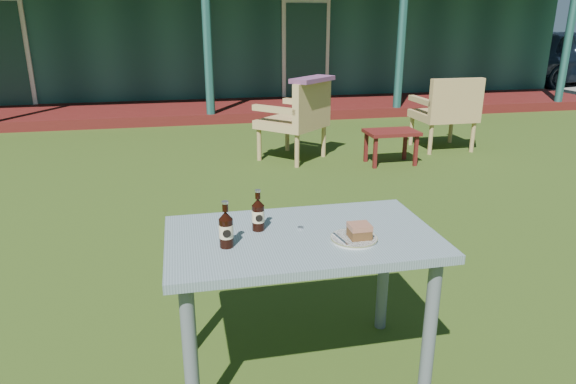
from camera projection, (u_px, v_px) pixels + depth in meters
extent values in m
plane|color=#334916|center=(254.00, 239.00, 4.00)|extent=(80.00, 80.00, 0.00)
cube|color=#1B4743|center=(196.00, 34.00, 12.39)|extent=(15.00, 6.00, 2.60)
cube|color=#521614|center=(208.00, 111.00, 9.17)|extent=(15.00, 1.80, 0.16)
cylinder|color=#1B4743|center=(208.00, 46.00, 8.06)|extent=(0.14, 0.14, 2.45)
cylinder|color=#1B4743|center=(401.00, 44.00, 8.70)|extent=(0.14, 0.14, 2.45)
cylinder|color=#1B4743|center=(568.00, 43.00, 9.33)|extent=(0.14, 0.14, 2.45)
cube|color=white|center=(2.00, 57.00, 9.00)|extent=(0.95, 0.06, 2.00)
cube|color=#193D38|center=(1.00, 57.00, 8.97)|extent=(0.80, 0.04, 1.85)
cube|color=white|center=(306.00, 53.00, 10.08)|extent=(0.95, 0.06, 2.00)
cube|color=#193D38|center=(306.00, 53.00, 10.05)|extent=(0.80, 0.04, 1.85)
imported|color=black|center=(564.00, 56.00, 13.34)|extent=(4.51, 2.63, 1.44)
cube|color=slate|center=(302.00, 238.00, 2.29)|extent=(1.20, 0.70, 0.04)
cylinder|color=slate|center=(191.00, 358.00, 2.06)|extent=(0.06, 0.06, 0.68)
cylinder|color=slate|center=(430.00, 328.00, 2.26)|extent=(0.06, 0.06, 0.68)
cylinder|color=slate|center=(187.00, 292.00, 2.56)|extent=(0.06, 0.06, 0.68)
cylinder|color=slate|center=(384.00, 272.00, 2.76)|extent=(0.06, 0.06, 0.68)
cylinder|color=silver|center=(354.00, 239.00, 2.22)|extent=(0.20, 0.20, 0.01)
cylinder|color=olive|center=(354.00, 238.00, 2.22)|extent=(0.20, 0.20, 0.00)
cube|color=#4F3319|center=(359.00, 233.00, 2.21)|extent=(0.09, 0.08, 0.04)
cube|color=#965B43|center=(360.00, 227.00, 2.20)|extent=(0.09, 0.09, 0.02)
cube|color=silver|center=(340.00, 239.00, 2.20)|extent=(0.03, 0.14, 0.00)
cylinder|color=black|center=(258.00, 218.00, 2.31)|extent=(0.06, 0.06, 0.12)
cone|color=black|center=(258.00, 202.00, 2.29)|extent=(0.06, 0.06, 0.03)
cylinder|color=black|center=(258.00, 195.00, 2.28)|extent=(0.02, 0.02, 0.03)
cylinder|color=silver|center=(258.00, 191.00, 2.27)|extent=(0.03, 0.03, 0.01)
cylinder|color=beige|center=(258.00, 216.00, 2.31)|extent=(0.06, 0.06, 0.05)
cylinder|color=black|center=(259.00, 218.00, 2.29)|extent=(0.03, 0.00, 0.03)
cylinder|color=black|center=(226.00, 233.00, 2.14)|extent=(0.06, 0.06, 0.12)
cone|color=black|center=(226.00, 215.00, 2.12)|extent=(0.06, 0.06, 0.03)
cylinder|color=black|center=(225.00, 207.00, 2.11)|extent=(0.02, 0.02, 0.03)
cylinder|color=silver|center=(225.00, 202.00, 2.10)|extent=(0.03, 0.03, 0.01)
cylinder|color=beige|center=(226.00, 231.00, 2.14)|extent=(0.06, 0.06, 0.06)
cylinder|color=black|center=(227.00, 234.00, 2.11)|extent=(0.03, 0.00, 0.03)
cylinder|color=silver|center=(301.00, 228.00, 2.35)|extent=(0.03, 0.03, 0.01)
cube|color=tan|center=(292.00, 123.00, 6.20)|extent=(0.97, 0.96, 0.10)
cube|color=tan|center=(312.00, 102.00, 5.95)|extent=(0.57, 0.55, 0.46)
cube|color=tan|center=(305.00, 103.00, 6.39)|extent=(0.48, 0.50, 0.07)
cube|color=tan|center=(275.00, 110.00, 5.90)|extent=(0.48, 0.50, 0.07)
cylinder|color=tan|center=(287.00, 136.00, 6.66)|extent=(0.06, 0.06, 0.39)
cylinder|color=tan|center=(259.00, 144.00, 6.19)|extent=(0.06, 0.06, 0.39)
cylinder|color=tan|center=(324.00, 141.00, 6.36)|extent=(0.06, 0.06, 0.39)
cylinder|color=tan|center=(297.00, 151.00, 5.90)|extent=(0.06, 0.06, 0.39)
cube|color=tan|center=(443.00, 116.00, 6.70)|extent=(0.71, 0.66, 0.10)
cube|color=tan|center=(457.00, 97.00, 6.35)|extent=(0.70, 0.10, 0.46)
cube|color=tan|center=(465.00, 99.00, 6.72)|extent=(0.08, 0.61, 0.07)
cube|color=tan|center=(422.00, 101.00, 6.59)|extent=(0.08, 0.61, 0.07)
cylinder|color=tan|center=(451.00, 129.00, 7.09)|extent=(0.05, 0.05, 0.39)
cylinder|color=tan|center=(411.00, 131.00, 6.97)|extent=(0.05, 0.05, 0.39)
cylinder|color=tan|center=(473.00, 137.00, 6.58)|extent=(0.05, 0.05, 0.39)
cylinder|color=tan|center=(431.00, 139.00, 6.46)|extent=(0.05, 0.05, 0.39)
cube|color=#6D3C65|center=(313.00, 79.00, 5.87)|extent=(0.62, 0.61, 0.05)
cube|color=#521614|center=(392.00, 132.00, 5.98)|extent=(0.60, 0.40, 0.04)
cube|color=#521614|center=(375.00, 153.00, 5.86)|extent=(0.04, 0.04, 0.36)
cube|color=#521614|center=(416.00, 151.00, 5.96)|extent=(0.04, 0.04, 0.36)
cube|color=#521614|center=(366.00, 147.00, 6.14)|extent=(0.04, 0.04, 0.36)
cube|color=#521614|center=(405.00, 145.00, 6.23)|extent=(0.04, 0.04, 0.36)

